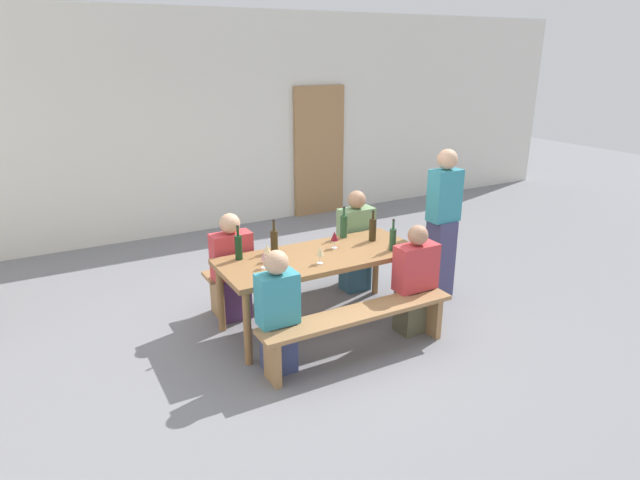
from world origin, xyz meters
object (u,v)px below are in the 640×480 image
object	(u,v)px
wine_bottle_1	(274,240)
standing_host	(442,225)
tasting_table	(320,262)
seated_guest_far_1	(356,244)
wine_bottle_2	(393,239)
wine_glass_3	(267,249)
wine_glass_4	(284,261)
wine_bottle_0	(344,226)
wine_glass_0	(320,251)
bench_near	(359,321)
seated_guest_near_0	(278,314)
seated_guest_far_0	(232,270)
wine_bottle_3	(239,247)
bench_far	(289,268)
wine_glass_1	(264,257)
wine_glass_2	(334,236)
wooden_door	(319,152)
wine_bottle_4	(373,229)
seated_guest_near_1	(415,283)

from	to	relation	value
wine_bottle_1	standing_host	xyz separation A→B (m)	(1.86, -0.32, -0.05)
tasting_table	seated_guest_far_1	distance (m)	0.96
wine_bottle_1	wine_bottle_2	xyz separation A→B (m)	(1.04, -0.54, 0.00)
wine_glass_3	wine_glass_4	world-z (taller)	wine_glass_4
wine_bottle_0	wine_glass_0	distance (m)	0.79
bench_near	seated_guest_near_0	distance (m)	0.75
wine_glass_0	seated_guest_far_0	size ratio (longest dim) A/B	0.15
wine_bottle_3	wine_glass_0	xyz separation A→B (m)	(0.62, -0.47, -0.01)
bench_near	bench_far	bearing A→B (deg)	90.00
tasting_table	standing_host	xyz separation A→B (m)	(1.51, -0.02, 0.15)
seated_guest_far_0	wine_bottle_3	bearing A→B (deg)	-5.47
wine_bottle_2	wine_glass_1	size ratio (longest dim) A/B	2.06
wine_glass_0	wine_glass_2	distance (m)	0.44
bench_far	tasting_table	bearing A→B (deg)	-90.00
wine_glass_2	wine_glass_4	world-z (taller)	wine_glass_2
wine_glass_3	wooden_door	bearing A→B (deg)	54.53
wine_glass_2	wine_glass_3	size ratio (longest dim) A/B	1.04
wine_bottle_2	wine_glass_4	size ratio (longest dim) A/B	1.86
wine_glass_3	wine_glass_4	distance (m)	0.35
wine_bottle_1	seated_guest_far_0	distance (m)	0.55
wine_bottle_4	wine_glass_2	size ratio (longest dim) A/B	1.85
wine_bottle_3	wine_glass_0	distance (m)	0.78
bench_far	wine_glass_1	world-z (taller)	wine_glass_1
wooden_door	seated_guest_far_1	bearing A→B (deg)	-111.31
wine_glass_0	seated_guest_far_1	distance (m)	1.21
wine_bottle_2	standing_host	bearing A→B (deg)	14.69
seated_guest_far_1	standing_host	xyz separation A→B (m)	(0.74, -0.58, 0.27)
seated_guest_near_1	seated_guest_far_1	world-z (taller)	seated_guest_far_1
bench_near	wine_glass_1	distance (m)	1.03
tasting_table	wine_bottle_2	distance (m)	0.76
wine_glass_1	wine_glass_4	world-z (taller)	wine_glass_4
bench_near	wine_glass_0	distance (m)	0.73
seated_guest_far_1	standing_host	bearing A→B (deg)	51.92
wine_bottle_3	standing_host	bearing A→B (deg)	-7.28
wine_glass_1	wine_bottle_3	bearing A→B (deg)	110.54
seated_guest_near_1	standing_host	size ratio (longest dim) A/B	0.66
wine_bottle_1	wine_bottle_3	size ratio (longest dim) A/B	0.97
wine_glass_4	seated_guest_near_1	size ratio (longest dim) A/B	0.16
bench_near	wine_glass_3	size ratio (longest dim) A/B	11.11
wine_glass_0	seated_guest_near_1	world-z (taller)	seated_guest_near_1
wine_glass_1	wine_glass_3	xyz separation A→B (m)	(0.09, 0.14, 0.01)
seated_guest_near_1	seated_guest_near_0	bearing A→B (deg)	90.00
wooden_door	wine_glass_0	bearing A→B (deg)	-118.74
wine_glass_2	seated_guest_far_1	world-z (taller)	seated_guest_far_1
tasting_table	wine_bottle_0	xyz separation A→B (m)	(0.47, 0.34, 0.21)
bench_far	wine_bottle_2	size ratio (longest dim) A/B	5.86
wine_glass_3	standing_host	distance (m)	2.04
wine_bottle_4	seated_guest_far_0	xyz separation A→B (m)	(-1.38, 0.46, -0.35)
bench_far	seated_guest_far_0	size ratio (longest dim) A/B	1.68
wine_bottle_2	wine_glass_3	size ratio (longest dim) A/B	1.90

